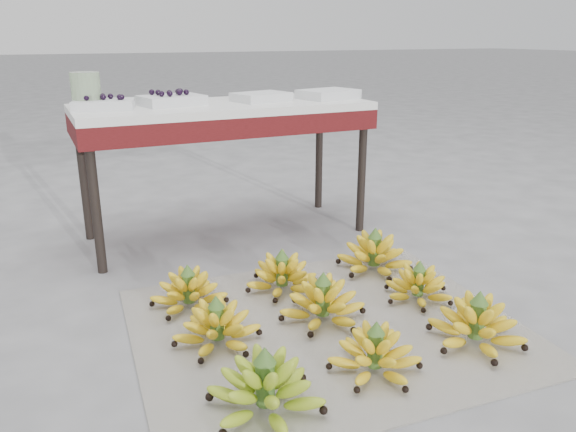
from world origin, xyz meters
name	(u,v)px	position (x,y,z in m)	size (l,w,h in m)	color
ground	(330,322)	(0.00, 0.00, 0.00)	(60.00, 60.00, 0.00)	slate
newspaper_mat	(326,327)	(-0.03, -0.03, 0.00)	(1.25, 1.05, 0.01)	silver
bunch_front_left	(265,389)	(-0.39, -0.36, 0.07)	(0.39, 0.39, 0.19)	#76B521
bunch_front_center	(375,355)	(-0.03, -0.32, 0.06)	(0.34, 0.34, 0.16)	yellow
bunch_front_right	(477,325)	(0.35, -0.32, 0.07)	(0.34, 0.34, 0.18)	yellow
bunch_mid_left	(217,327)	(-0.40, 0.02, 0.06)	(0.35, 0.35, 0.17)	yellow
bunch_mid_center	(323,304)	(-0.02, 0.01, 0.07)	(0.37, 0.37, 0.18)	yellow
bunch_mid_right	(418,286)	(0.37, 0.01, 0.06)	(0.32, 0.32, 0.15)	yellow
bunch_back_left	(189,292)	(-0.41, 0.30, 0.06)	(0.33, 0.33, 0.16)	yellow
bunch_back_center	(282,276)	(-0.05, 0.29, 0.06)	(0.33, 0.33, 0.17)	yellow
bunch_back_right	(374,255)	(0.38, 0.30, 0.07)	(0.37, 0.37, 0.19)	yellow
vendor_table	(224,119)	(-0.03, 0.99, 0.57)	(1.33, 0.53, 0.64)	black
tray_far_left	(104,104)	(-0.55, 0.98, 0.66)	(0.28, 0.23, 0.06)	silver
tray_left	(172,100)	(-0.26, 1.01, 0.66)	(0.30, 0.24, 0.07)	silver
tray_right	(261,97)	(0.16, 0.98, 0.66)	(0.28, 0.23, 0.04)	silver
tray_far_right	(328,94)	(0.50, 0.95, 0.66)	(0.31, 0.25, 0.04)	silver
glass_jar	(86,91)	(-0.61, 1.02, 0.71)	(0.12, 0.12, 0.15)	#CFEDBD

